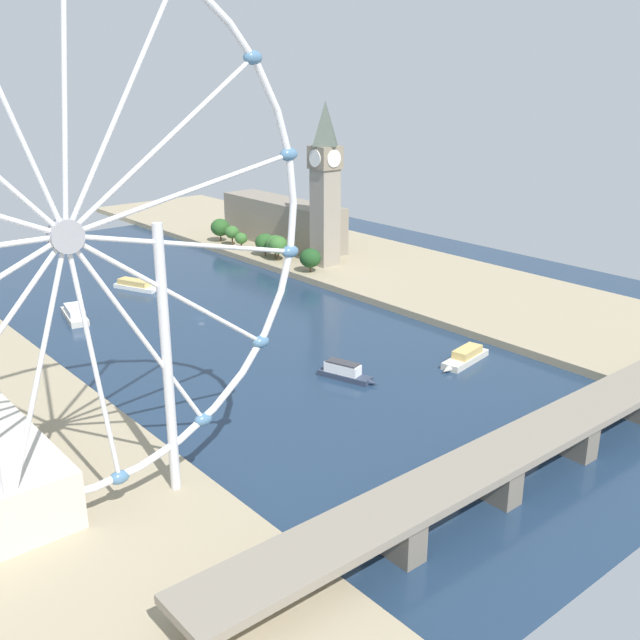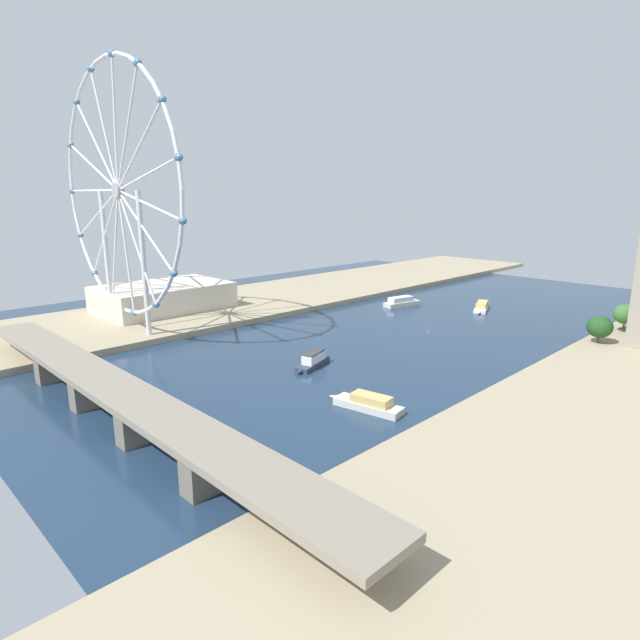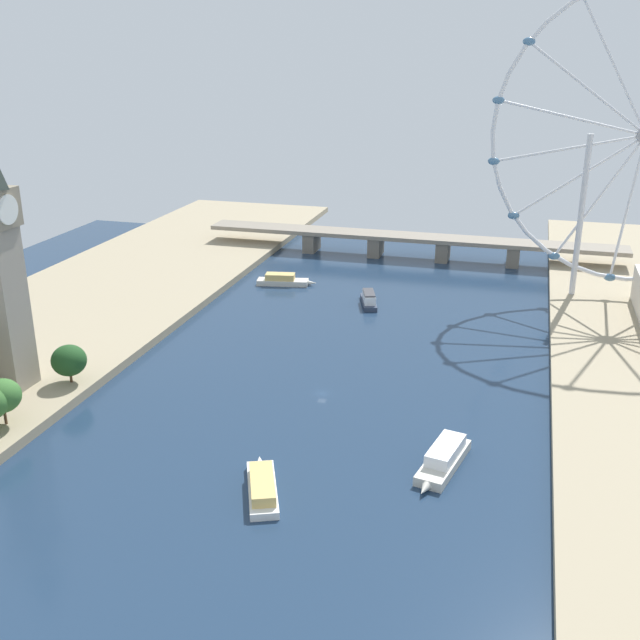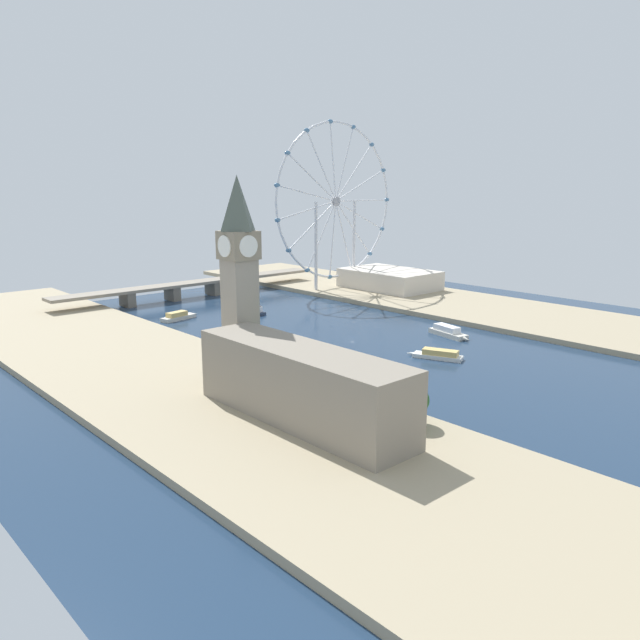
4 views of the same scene
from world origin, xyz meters
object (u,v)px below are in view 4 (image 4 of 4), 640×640
(tour_boat_2, at_px, (438,355))
(tour_boat_1, at_px, (179,316))
(clock_tower, at_px, (239,276))
(river_bridge, at_px, (193,286))
(tour_boat_0, at_px, (252,310))
(parliament_block, at_px, (301,384))
(riverside_hall, at_px, (389,279))
(tour_boat_3, at_px, (448,332))
(ferris_wheel, at_px, (336,202))

(tour_boat_2, bearing_deg, tour_boat_1, -6.02)
(clock_tower, relative_size, river_bridge, 0.40)
(river_bridge, relative_size, tour_boat_0, 9.29)
(parliament_block, relative_size, tour_boat_2, 3.32)
(parliament_block, xyz_separation_m, tour_boat_1, (56.68, 182.16, -13.65))
(tour_boat_1, xyz_separation_m, tour_boat_2, (47.74, -160.52, -0.08))
(riverside_hall, distance_m, tour_boat_3, 141.91)
(tour_boat_1, bearing_deg, riverside_hall, -17.27)
(clock_tower, xyz_separation_m, tour_boat_0, (86.90, 112.56, -43.23))
(riverside_hall, relative_size, tour_boat_2, 2.58)
(river_bridge, xyz_separation_m, tour_boat_2, (0.95, -221.12, -6.70))
(tour_boat_1, relative_size, tour_boat_2, 1.01)
(parliament_block, bearing_deg, river_bridge, 66.92)
(tour_boat_0, bearing_deg, clock_tower, 124.86)
(riverside_hall, bearing_deg, tour_boat_2, -131.25)
(parliament_block, height_order, riverside_hall, parliament_block)
(clock_tower, distance_m, tour_boat_1, 143.63)
(clock_tower, relative_size, tour_boat_3, 2.84)
(tour_boat_2, xyz_separation_m, tour_boat_3, (40.39, 23.87, 0.42))
(tour_boat_0, height_order, tour_boat_1, tour_boat_0)
(tour_boat_1, distance_m, tour_boat_3, 162.60)
(parliament_block, relative_size, tour_boat_1, 3.31)
(riverside_hall, height_order, tour_boat_0, riverside_hall)
(parliament_block, xyz_separation_m, tour_boat_2, (104.42, 21.65, -13.74))
(riverside_hall, bearing_deg, parliament_block, -144.60)
(ferris_wheel, bearing_deg, tour_boat_0, -164.23)
(riverside_hall, distance_m, tour_boat_2, 185.70)
(river_bridge, bearing_deg, tour_boat_0, -92.91)
(clock_tower, relative_size, riverside_hall, 1.19)
(clock_tower, relative_size, ferris_wheel, 0.66)
(clock_tower, height_order, riverside_hall, clock_tower)
(ferris_wheel, xyz_separation_m, river_bridge, (-97.03, 49.08, -58.99))
(parliament_block, distance_m, tour_boat_2, 107.52)
(clock_tower, bearing_deg, river_bridge, 64.47)
(river_bridge, bearing_deg, ferris_wheel, -26.83)
(ferris_wheel, bearing_deg, clock_tower, -143.10)
(riverside_hall, height_order, river_bridge, riverside_hall)
(clock_tower, xyz_separation_m, tour_boat_2, (91.80, -30.96, -43.71))
(tour_boat_0, relative_size, tour_boat_1, 0.83)
(ferris_wheel, relative_size, tour_boat_3, 4.30)
(clock_tower, height_order, parliament_block, clock_tower)
(tour_boat_0, bearing_deg, ferris_wheel, -91.70)
(parliament_block, xyz_separation_m, riverside_hall, (226.73, 161.14, -5.62))
(clock_tower, distance_m, parliament_block, 61.84)
(parliament_block, bearing_deg, clock_tower, 76.51)
(tour_boat_2, bearing_deg, riverside_hall, -63.83)
(parliament_block, relative_size, ferris_wheel, 0.72)
(parliament_block, relative_size, tour_boat_3, 3.08)
(clock_tower, distance_m, tour_boat_0, 148.63)
(ferris_wheel, xyz_separation_m, tour_boat_2, (-96.08, -172.04, -65.69))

